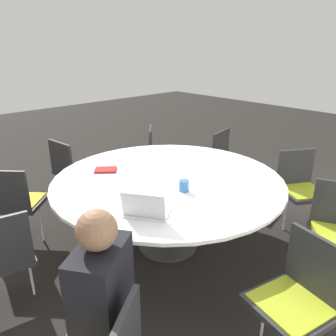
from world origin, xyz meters
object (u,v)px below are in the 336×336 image
object	(u,v)px
chair_4	(229,158)
chair_8	(0,254)
chair_7	(15,199)
handbag	(327,231)
chair_1	(299,293)
coffee_cup	(184,186)
person_0	(100,297)
chair_5	(160,152)
laptop	(146,209)
spiral_notebook	(106,170)
chair_3	(301,184)
chair_6	(71,167)

from	to	relation	value
chair_4	chair_8	world-z (taller)	same
chair_7	handbag	size ratio (longest dim) A/B	2.35
chair_8	handbag	size ratio (longest dim) A/B	2.35
chair_1	chair_4	bearing A→B (deg)	-30.05
coffee_cup	person_0	bearing A→B (deg)	25.10
chair_1	handbag	distance (m)	1.55
chair_5	coffee_cup	world-z (taller)	chair_5
chair_8	handbag	bearing A→B (deg)	-15.32
chair_5	person_0	world-z (taller)	person_0
chair_1	coffee_cup	bearing A→B (deg)	4.58
chair_8	laptop	world-z (taller)	laptop
chair_5	chair_8	size ratio (longest dim) A/B	1.00
chair_5	chair_4	bearing A→B (deg)	74.05
chair_8	laptop	distance (m)	1.09
coffee_cup	spiral_notebook	bearing A→B (deg)	-75.24
laptop	coffee_cup	distance (m)	0.52
chair_1	chair_3	world-z (taller)	same
chair_6	spiral_notebook	xyz separation A→B (m)	(0.08, 0.90, 0.24)
chair_1	coffee_cup	world-z (taller)	chair_1
chair_1	handbag	xyz separation A→B (m)	(-1.46, -0.38, -0.36)
coffee_cup	handbag	bearing A→B (deg)	148.89
chair_5	chair_8	world-z (taller)	same
chair_5	chair_8	bearing A→B (deg)	-26.80
spiral_notebook	coffee_cup	xyz separation A→B (m)	(-0.23, 0.86, 0.04)
chair_3	laptop	bearing A→B (deg)	22.20
chair_1	chair_8	world-z (taller)	same
person_0	handbag	world-z (taller)	person_0
laptop	coffee_cup	bearing A→B (deg)	-111.93
chair_3	handbag	bearing A→B (deg)	102.61
chair_5	chair_3	bearing A→B (deg)	53.25
laptop	chair_1	bearing A→B (deg)	163.38
chair_1	person_0	xyz separation A→B (m)	(1.00, -0.60, 0.20)
chair_6	chair_7	xyz separation A→B (m)	(0.81, 0.43, 0.00)
chair_3	handbag	size ratio (longest dim) A/B	2.35
spiral_notebook	chair_8	bearing A→B (deg)	17.32
person_0	chair_1	bearing A→B (deg)	-65.14
chair_1	coffee_cup	size ratio (longest dim) A/B	8.56
chair_5	person_0	xyz separation A→B (m)	(2.20, 2.00, 0.20)
chair_6	laptop	size ratio (longest dim) A/B	2.08
chair_3	chair_5	world-z (taller)	same
chair_8	coffee_cup	size ratio (longest dim) A/B	8.56
chair_8	laptop	xyz separation A→B (m)	(-0.86, 0.61, 0.28)
chair_4	chair_8	bearing A→B (deg)	-8.22
person_0	chair_5	bearing A→B (deg)	7.94
chair_5	person_0	size ratio (longest dim) A/B	0.71
spiral_notebook	coffee_cup	bearing A→B (deg)	104.76
chair_5	chair_1	bearing A→B (deg)	16.73
chair_7	chair_8	bearing A→B (deg)	-69.21
coffee_cup	handbag	world-z (taller)	coffee_cup
laptop	handbag	xyz separation A→B (m)	(-1.79, 0.66, -0.64)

